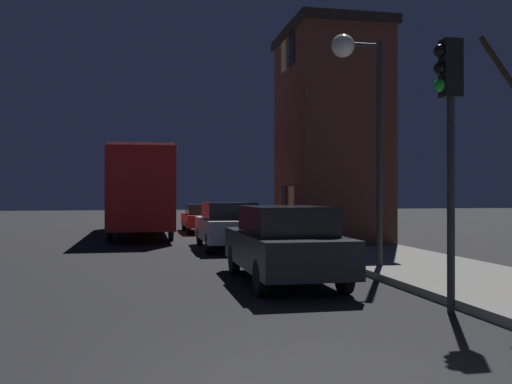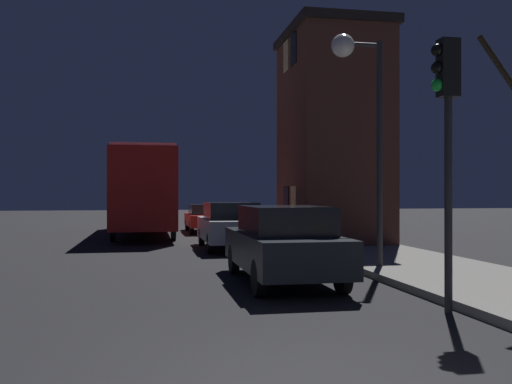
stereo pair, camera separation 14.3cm
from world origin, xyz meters
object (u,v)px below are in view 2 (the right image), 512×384
object	(u,v)px
bus	(144,186)
car_mid_lane	(230,225)
traffic_light	(446,116)
streetlamp	(358,88)
car_near_lane	(283,243)
car_far_lane	(207,217)

from	to	relation	value
bus	car_mid_lane	size ratio (longest dim) A/B	2.61
traffic_light	car_mid_lane	xyz separation A→B (m)	(-1.86, 10.70, -2.24)
streetlamp	car_mid_lane	xyz separation A→B (m)	(-2.10, 6.27, -3.49)
car_near_lane	car_far_lane	size ratio (longest dim) A/B	1.03
bus	car_near_lane	world-z (taller)	bus
streetlamp	bus	size ratio (longest dim) A/B	0.46
traffic_light	car_near_lane	xyz separation A→B (m)	(-1.81, 3.31, -2.21)
bus	car_near_lane	distance (m)	15.24
car_near_lane	traffic_light	bearing A→B (deg)	-61.32
car_near_lane	car_mid_lane	bearing A→B (deg)	90.37
streetlamp	traffic_light	size ratio (longest dim) A/B	1.27
bus	car_far_lane	world-z (taller)	bus
bus	car_near_lane	size ratio (longest dim) A/B	2.52
car_near_lane	car_mid_lane	xyz separation A→B (m)	(-0.05, 7.39, -0.02)
car_mid_lane	car_far_lane	size ratio (longest dim) A/B	0.99
traffic_light	bus	size ratio (longest dim) A/B	0.37
bus	car_mid_lane	distance (m)	8.15
car_near_lane	car_far_lane	distance (m)	15.76
traffic_light	car_near_lane	world-z (taller)	traffic_light
car_mid_lane	car_near_lane	bearing A→B (deg)	-89.63
bus	streetlamp	bearing A→B (deg)	-70.22
car_mid_lane	streetlamp	bearing A→B (deg)	-71.47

